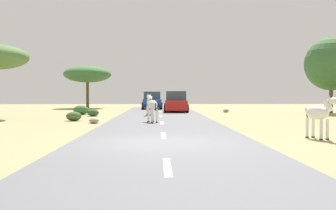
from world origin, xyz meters
name	(u,v)px	position (x,y,z in m)	size (l,w,h in m)	color
ground_plane	(160,144)	(0.00, 0.00, 0.00)	(90.00, 90.00, 0.00)	#998E60
road	(164,143)	(0.15, 0.00, 0.03)	(6.00, 64.00, 0.05)	slate
lane_markings	(165,147)	(0.15, -1.00, 0.05)	(0.16, 56.00, 0.01)	silver
zebra_0	(150,103)	(-0.66, 15.17, 0.95)	(0.55, 1.60, 1.51)	silver
zebra_1	(319,113)	(5.57, 1.13, 0.91)	(0.78, 1.56, 1.52)	silver
zebra_2	(152,105)	(-0.37, 8.54, 0.97)	(0.75, 1.59, 1.54)	silver
car_0	(152,101)	(-0.66, 26.31, 0.85)	(2.10, 4.38, 1.74)	#1E479E
car_1	(176,102)	(1.46, 19.97, 0.85)	(2.11, 4.39, 1.74)	red
tree_0	(331,64)	(14.07, 18.56, 3.99)	(4.31, 4.31, 6.16)	brown
tree_3	(87,74)	(-7.82, 29.91, 3.71)	(5.17, 5.17, 4.62)	brown
bush_0	(93,113)	(-4.61, 14.70, 0.25)	(0.82, 0.74, 0.49)	#2D5628
bush_1	(74,116)	(-4.96, 10.22, 0.27)	(0.89, 0.80, 0.53)	#425B2D
bush_3	(81,110)	(-5.87, 16.80, 0.35)	(1.17, 1.05, 0.70)	#386633
rock_0	(94,121)	(-3.46, 8.27, 0.15)	(0.52, 0.51, 0.29)	gray
rock_2	(226,111)	(5.69, 19.88, 0.15)	(0.50, 0.41, 0.29)	gray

